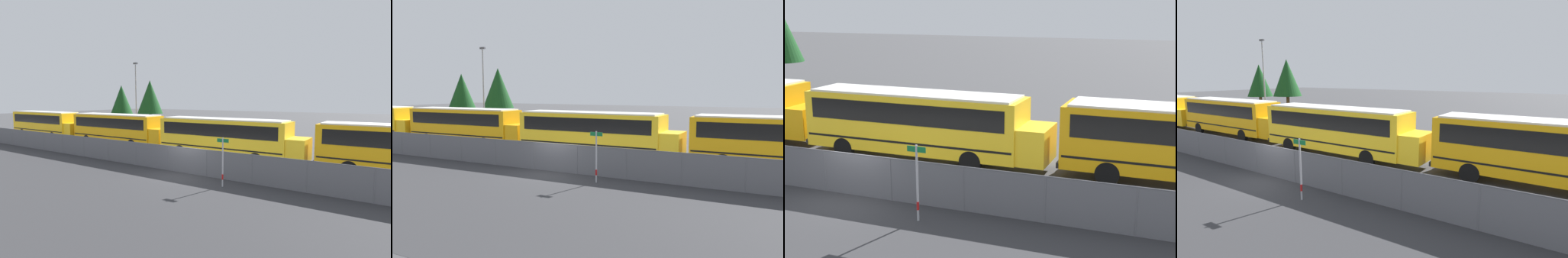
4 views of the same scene
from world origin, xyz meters
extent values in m
plane|color=#424244|center=(0.00, 0.00, 0.00)|extent=(200.00, 200.00, 0.00)
cube|color=#333335|center=(0.00, -6.00, 0.00)|extent=(109.23, 12.00, 0.01)
cube|color=#9EA0A5|center=(0.00, 0.00, 0.84)|extent=(75.23, 0.03, 1.68)
cube|color=slate|center=(0.00, -0.01, 0.84)|extent=(75.23, 0.01, 1.68)
cylinder|color=slate|center=(0.00, 0.00, 1.68)|extent=(75.23, 0.05, 0.05)
cylinder|color=slate|center=(-13.54, 0.00, 0.84)|extent=(0.07, 0.07, 1.68)
cylinder|color=slate|center=(-10.53, 0.00, 0.84)|extent=(0.07, 0.07, 1.68)
cylinder|color=slate|center=(-7.52, 0.00, 0.84)|extent=(0.07, 0.07, 1.68)
cylinder|color=slate|center=(-4.51, 0.00, 0.84)|extent=(0.07, 0.07, 1.68)
cylinder|color=slate|center=(-1.50, 0.00, 0.84)|extent=(0.07, 0.07, 1.68)
cylinder|color=slate|center=(1.50, 0.00, 0.84)|extent=(0.07, 0.07, 1.68)
cylinder|color=slate|center=(4.51, 0.00, 0.84)|extent=(0.07, 0.07, 1.68)
cylinder|color=slate|center=(7.52, 0.00, 0.84)|extent=(0.07, 0.07, 1.68)
cylinder|color=slate|center=(10.53, 0.00, 0.84)|extent=(0.07, 0.07, 1.68)
cube|color=yellow|center=(-19.25, 5.35, 1.32)|extent=(1.29, 2.27, 1.61)
cylinder|color=black|center=(-21.93, 6.46, 0.51)|extent=(1.03, 0.28, 1.03)
cube|color=orange|center=(-12.88, 5.72, 1.85)|extent=(10.72, 2.47, 2.68)
cube|color=black|center=(-12.88, 5.72, 2.44)|extent=(9.87, 2.51, 0.96)
cube|color=black|center=(-12.88, 5.72, 1.10)|extent=(10.51, 2.50, 0.10)
cube|color=orange|center=(-6.88, 5.72, 1.32)|extent=(1.29, 2.27, 1.61)
cube|color=black|center=(-18.30, 5.72, 0.66)|extent=(0.12, 2.47, 0.24)
cube|color=silver|center=(-12.88, 5.72, 3.24)|extent=(10.19, 2.22, 0.10)
cylinder|color=black|center=(-9.56, 6.83, 0.51)|extent=(1.03, 0.28, 1.03)
cylinder|color=black|center=(-9.56, 4.60, 0.51)|extent=(1.03, 0.28, 1.03)
cylinder|color=black|center=(-16.21, 6.83, 0.51)|extent=(1.03, 0.28, 1.03)
cylinder|color=black|center=(-16.21, 4.60, 0.51)|extent=(1.03, 0.28, 1.03)
cube|color=yellow|center=(-0.31, 5.39, 1.85)|extent=(10.72, 2.47, 2.68)
cube|color=black|center=(-0.31, 5.39, 2.44)|extent=(9.87, 2.51, 0.96)
cube|color=black|center=(-0.31, 5.39, 1.10)|extent=(10.51, 2.50, 0.10)
cube|color=yellow|center=(5.69, 5.39, 1.32)|extent=(1.29, 2.27, 1.61)
cube|color=black|center=(-5.73, 5.39, 0.66)|extent=(0.12, 2.47, 0.24)
cube|color=silver|center=(-0.31, 5.39, 3.24)|extent=(10.19, 2.22, 0.10)
cylinder|color=black|center=(3.01, 6.50, 0.51)|extent=(1.03, 0.28, 1.03)
cylinder|color=black|center=(3.01, 4.27, 0.51)|extent=(1.03, 0.28, 1.03)
cylinder|color=black|center=(-3.64, 6.50, 0.51)|extent=(1.03, 0.28, 1.03)
cylinder|color=black|center=(-3.64, 4.27, 0.51)|extent=(1.03, 0.28, 1.03)
cube|color=black|center=(6.82, 5.88, 0.66)|extent=(0.12, 2.47, 0.24)
cylinder|color=black|center=(8.91, 6.99, 0.51)|extent=(1.03, 0.28, 1.03)
cylinder|color=black|center=(8.91, 4.76, 0.51)|extent=(1.03, 0.28, 1.03)
cylinder|color=#B7B7BC|center=(3.38, -1.40, 1.36)|extent=(0.08, 0.08, 2.72)
cylinder|color=red|center=(3.38, -1.40, 0.55)|extent=(0.09, 0.09, 0.30)
cube|color=#147238|center=(3.38, -1.40, 2.57)|extent=(0.70, 0.02, 0.20)
cylinder|color=gray|center=(-16.69, 12.54, 4.59)|extent=(0.16, 0.16, 9.18)
cube|color=#47474C|center=(-16.69, 12.54, 9.33)|extent=(0.60, 0.24, 0.20)
cylinder|color=#51381E|center=(-19.98, 18.84, 1.33)|extent=(0.44, 0.44, 2.65)
cone|color=#144219|center=(-19.98, 18.84, 5.15)|extent=(3.84, 3.84, 5.00)
cylinder|color=#51381E|center=(-27.00, 19.67, 1.17)|extent=(0.44, 0.44, 2.33)
cone|color=#144219|center=(-27.00, 19.67, 4.73)|extent=(3.68, 3.68, 4.79)
camera|label=1|loc=(11.17, -15.92, 4.81)|focal=28.00mm
camera|label=2|loc=(11.81, -19.08, 4.80)|focal=35.00mm
camera|label=3|loc=(11.83, -17.06, 7.37)|focal=50.00mm
camera|label=4|loc=(12.80, -10.28, 5.30)|focal=28.00mm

